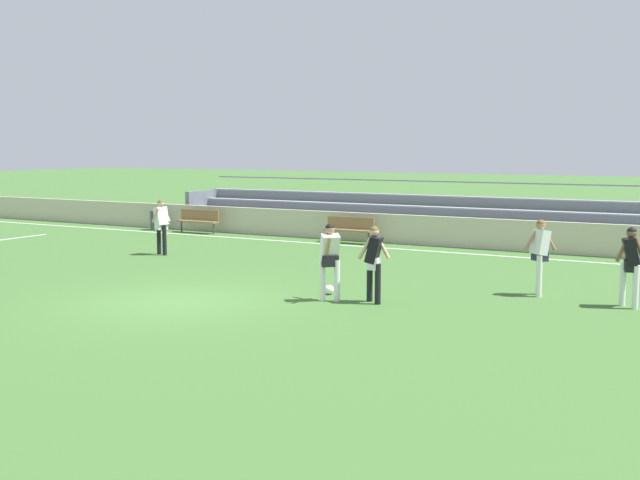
% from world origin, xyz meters
% --- Properties ---
extents(ground_plane, '(160.00, 160.00, 0.00)m').
position_xyz_m(ground_plane, '(0.00, 0.00, 0.00)').
color(ground_plane, '#3D662D').
extents(field_line_sideline, '(44.00, 0.12, 0.01)m').
position_xyz_m(field_line_sideline, '(0.00, 10.25, 0.00)').
color(field_line_sideline, white).
rests_on(field_line_sideline, ground).
extents(sideline_wall, '(48.00, 0.16, 1.01)m').
position_xyz_m(sideline_wall, '(0.00, 11.61, 0.50)').
color(sideline_wall, beige).
rests_on(sideline_wall, ground).
extents(bleacher_stand, '(27.08, 2.48, 2.07)m').
position_xyz_m(bleacher_stand, '(4.00, 13.38, 0.86)').
color(bleacher_stand, '#9EA3AD').
rests_on(bleacher_stand, ground).
extents(bench_far_right, '(1.80, 0.40, 0.90)m').
position_xyz_m(bench_far_right, '(-7.87, 10.93, 0.55)').
color(bench_far_right, olive).
rests_on(bench_far_right, ground).
extents(bench_near_wall_gap, '(1.80, 0.40, 0.90)m').
position_xyz_m(bench_near_wall_gap, '(-1.31, 10.93, 0.55)').
color(bench_near_wall_gap, olive).
rests_on(bench_near_wall_gap, ground).
extents(trash_bin, '(0.55, 0.55, 0.78)m').
position_xyz_m(trash_bin, '(-9.99, 10.99, 0.39)').
color(trash_bin, '#3D424C').
rests_on(trash_bin, ground).
extents(player_white_wide_left, '(0.54, 0.70, 1.69)m').
position_xyz_m(player_white_wide_left, '(2.82, 1.64, 1.01)').
color(player_white_wide_left, white).
rests_on(player_white_wide_left, ground).
extents(player_dark_overlapping, '(0.61, 0.45, 1.66)m').
position_xyz_m(player_dark_overlapping, '(3.73, 1.94, 0.98)').
color(player_dark_overlapping, black).
rests_on(player_dark_overlapping, ground).
extents(player_dark_trailing_run, '(0.57, 0.45, 1.69)m').
position_xyz_m(player_dark_trailing_run, '(8.60, 4.05, 1.01)').
color(player_dark_trailing_run, white).
rests_on(player_dark_trailing_run, ground).
extents(player_white_dropping_back, '(0.46, 0.54, 1.72)m').
position_xyz_m(player_white_dropping_back, '(-5.11, 5.50, 1.03)').
color(player_white_dropping_back, black).
rests_on(player_white_dropping_back, ground).
extents(player_white_wide_right, '(0.68, 0.48, 1.72)m').
position_xyz_m(player_white_wide_right, '(6.67, 4.44, 1.03)').
color(player_white_wide_right, white).
rests_on(player_white_wide_right, ground).
extents(soccer_ball, '(0.22, 0.22, 0.22)m').
position_xyz_m(soccer_ball, '(2.47, 2.30, 0.11)').
color(soccer_ball, white).
rests_on(soccer_ball, ground).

